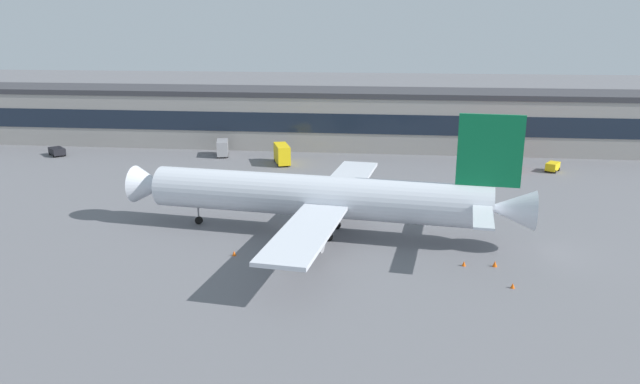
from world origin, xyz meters
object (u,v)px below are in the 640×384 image
airliner (323,197)px  traffic_cone_1 (464,263)px  baggage_tug (553,166)px  traffic_cone_3 (513,286)px  pushback_tractor (57,151)px  stair_truck (223,147)px  traffic_cone_0 (495,264)px  catering_truck (282,153)px  traffic_cone_2 (234,253)px  fuel_truck (499,159)px

airliner → traffic_cone_1: bearing=-27.2°
baggage_tug → traffic_cone_3: 61.17m
airliner → traffic_cone_3: (23.24, -15.41, -5.20)m
airliner → pushback_tractor: 80.29m
stair_truck → traffic_cone_0: 77.76m
baggage_tug → pushback_tractor: bearing=178.6°
catering_truck → traffic_cone_1: catering_truck is taller
stair_truck → traffic_cone_1: stair_truck is taller
stair_truck → catering_truck: bearing=-23.3°
catering_truck → pushback_tractor: size_ratio=1.46×
baggage_tug → traffic_cone_1: (-23.36, -52.35, -0.77)m
traffic_cone_2 → stair_truck: bearing=107.1°
stair_truck → traffic_cone_2: stair_truck is taller
traffic_cone_1 → airliner: bearing=152.8°
baggage_tug → traffic_cone_3: (-18.65, -58.25, -0.78)m
traffic_cone_0 → traffic_cone_3: (0.97, -6.15, -0.06)m
baggage_tug → traffic_cone_2: baggage_tug is taller
airliner → fuel_truck: size_ratio=6.92×
catering_truck → pushback_tractor: catering_truck is taller
traffic_cone_1 → traffic_cone_2: 28.88m
catering_truck → fuel_truck: catering_truck is taller
catering_truck → traffic_cone_2: (3.38, -52.75, -1.96)m
traffic_cone_3 → airliner: bearing=146.4°
baggage_tug → fuel_truck: fuel_truck is taller
fuel_truck → traffic_cone_3: 61.08m
pushback_tractor → traffic_cone_2: pushback_tractor is taller
baggage_tug → traffic_cone_3: size_ratio=6.66×
fuel_truck → stair_truck: bearing=175.7°
traffic_cone_1 → traffic_cone_3: bearing=-51.3°
traffic_cone_2 → traffic_cone_3: 34.11m
airliner → traffic_cone_2: airliner is taller
baggage_tug → catering_truck: bearing=179.6°
traffic_cone_0 → traffic_cone_1: traffic_cone_0 is taller
airliner → traffic_cone_3: 28.37m
stair_truck → traffic_cone_2: (18.18, -59.12, -1.65)m
catering_truck → pushback_tractor: 52.36m
traffic_cone_0 → traffic_cone_3: traffic_cone_0 is taller
baggage_tug → fuel_truck: size_ratio=0.50×
baggage_tug → traffic_cone_1: bearing=-114.0°
catering_truck → traffic_cone_3: (36.98, -58.63, -1.98)m
fuel_truck → catering_truck: bearing=-177.6°
pushback_tractor → traffic_cone_3: pushback_tractor is taller
airliner → traffic_cone_3: airliner is taller
traffic_cone_2 → traffic_cone_3: traffic_cone_2 is taller
fuel_truck → traffic_cone_0: bearing=-99.7°
baggage_tug → traffic_cone_2: (-52.24, -52.36, -0.75)m
traffic_cone_3 → traffic_cone_2: bearing=170.1°
stair_truck → traffic_cone_3: (51.77, -65.01, -1.67)m
catering_truck → pushback_tractor: (-52.30, 2.23, -1.24)m
airliner → stair_truck: airliner is taller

